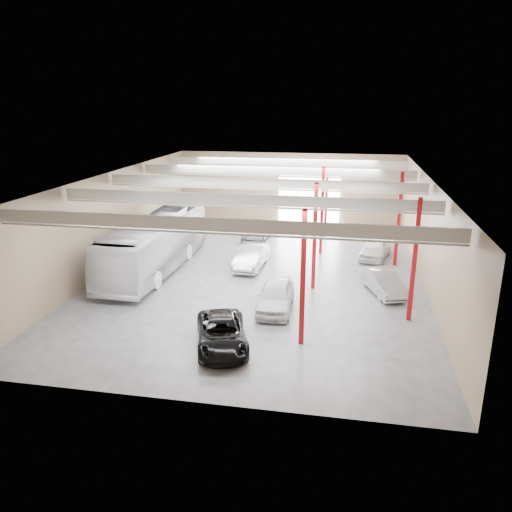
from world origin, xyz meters
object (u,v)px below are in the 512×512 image
(car_right_near, at_px, (384,282))
(car_right_far, at_px, (375,248))
(black_sedan, at_px, (222,334))
(car_row_b, at_px, (251,257))
(car_row_c, at_px, (257,233))
(coach_bus, at_px, (156,244))
(car_row_a, at_px, (275,296))

(car_right_near, bearing_deg, car_right_far, 72.26)
(black_sedan, xyz_separation_m, car_row_b, (-0.96, 12.61, 0.10))
(car_row_c, xyz_separation_m, car_right_far, (10.09, -3.43, 0.12))
(car_row_b, bearing_deg, coach_bus, -161.90)
(car_row_c, bearing_deg, black_sedan, -80.00)
(car_row_b, bearing_deg, car_row_a, -65.50)
(car_row_c, distance_m, car_right_far, 10.65)
(car_row_b, relative_size, car_right_near, 1.10)
(coach_bus, bearing_deg, car_row_b, 15.72)
(coach_bus, relative_size, car_right_near, 3.08)
(coach_bus, height_order, car_row_a, coach_bus)
(car_row_a, xyz_separation_m, car_row_c, (-3.86, 14.91, -0.16))
(black_sedan, distance_m, car_right_far, 18.57)
(car_row_a, relative_size, car_row_b, 0.99)
(black_sedan, relative_size, car_right_far, 1.11)
(black_sedan, relative_size, car_row_b, 1.04)
(car_row_c, bearing_deg, car_row_b, -78.19)
(coach_bus, height_order, car_right_near, coach_bus)
(black_sedan, bearing_deg, car_row_c, 78.21)
(car_row_b, relative_size, car_row_c, 1.06)
(car_right_near, bearing_deg, car_row_b, 139.80)
(car_row_a, distance_m, car_row_c, 15.40)
(car_right_near, bearing_deg, black_sedan, -152.15)
(car_row_c, relative_size, car_right_far, 1.00)
(car_row_a, height_order, car_row_c, car_row_a)
(black_sedan, bearing_deg, car_row_b, 77.12)
(coach_bus, height_order, car_row_b, coach_bus)
(car_row_c, distance_m, car_right_near, 15.11)
(black_sedan, xyz_separation_m, car_row_a, (1.94, 5.20, 0.12))
(coach_bus, bearing_deg, car_right_near, -5.59)
(black_sedan, distance_m, car_row_b, 12.64)
(black_sedan, height_order, car_right_far, car_right_far)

